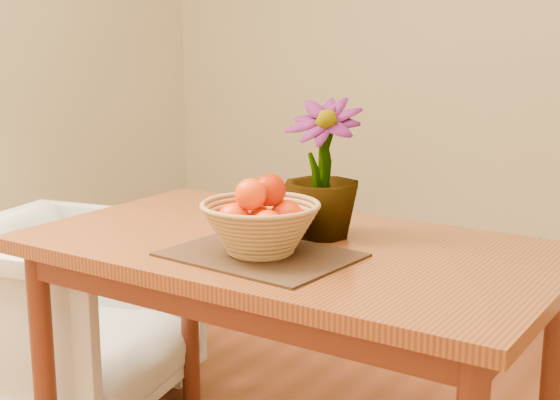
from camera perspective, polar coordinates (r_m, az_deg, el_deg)
The scene contains 7 objects.
wall_back at distance 3.77m, azimuth 17.32°, elevation 12.57°, with size 4.00×0.02×2.70m, color beige.
table at distance 2.07m, azimuth 0.71°, elevation -5.41°, with size 1.40×0.80×0.75m.
placemat at distance 1.92m, azimuth -1.43°, elevation -4.02°, with size 0.44×0.33×0.01m, color #3C2415.
wicker_basket at distance 1.90m, azimuth -1.44°, elevation -2.21°, with size 0.29×0.29×0.12m.
orange_pile at distance 1.89m, azimuth -1.34°, elevation -0.54°, with size 0.17×0.18×0.14m.
potted_plant at distance 2.07m, azimuth 3.10°, elevation 2.29°, with size 0.21×0.21×0.37m, color #174D16.
armchair at distance 2.79m, azimuth -15.33°, elevation -7.54°, with size 0.72×0.67×0.74m, color #886C5E.
Camera 1 is at (1.06, -1.37, 1.29)m, focal length 50.00 mm.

